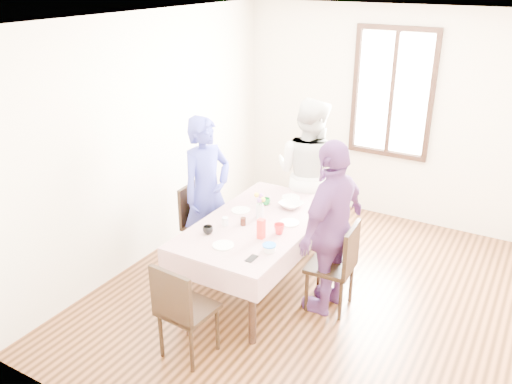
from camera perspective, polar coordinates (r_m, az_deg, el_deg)
ground at (r=5.59m, az=6.02°, el=-10.85°), size 4.50×4.50×0.00m
back_wall at (r=7.00m, az=14.22°, el=7.84°), size 4.00×0.00×4.00m
window_frame at (r=6.91m, az=14.42°, el=10.21°), size 1.02×0.06×1.62m
window_pane at (r=6.92m, az=14.44°, el=10.22°), size 0.90×0.02×1.50m
dining_table at (r=5.48m, az=0.26°, el=-6.80°), size 0.92×1.73×0.75m
tablecloth at (r=5.30m, az=0.27°, el=-3.24°), size 1.04×1.85×0.01m
chair_left at (r=5.93m, az=-5.40°, el=-3.57°), size 0.44×0.44×0.91m
chair_right at (r=5.20m, az=7.99°, el=-7.83°), size 0.45×0.45×0.91m
chair_far at (r=6.39m, az=5.58°, el=-1.53°), size 0.44×0.44×0.91m
chair_near at (r=4.61m, az=-7.30°, el=-12.30°), size 0.45×0.45×0.91m
person_left at (r=5.76m, az=-5.38°, el=-0.11°), size 0.56×0.71×1.70m
person_far at (r=6.21m, az=5.65°, el=2.01°), size 0.93×0.76×1.77m
person_right at (r=5.01m, az=8.02°, el=-3.80°), size 0.55×1.06×1.72m
mug_black at (r=5.07m, az=-5.18°, el=-4.07°), size 0.11×0.11×0.08m
mug_flag at (r=5.05m, az=2.50°, el=-3.97°), size 0.12×0.12×0.10m
mug_green at (r=5.66m, az=1.08°, el=-1.02°), size 0.11×0.11×0.07m
serving_bowl at (r=5.60m, az=3.77°, el=-1.38°), size 0.29×0.29×0.06m
juice_carton at (r=4.94m, az=0.55°, el=-3.97°), size 0.06×0.06×0.19m
butter_tub at (r=4.76m, az=1.43°, el=-6.06°), size 0.11×0.11×0.05m
jam_jar at (r=5.21m, az=-1.39°, el=-3.18°), size 0.06×0.06×0.08m
drinking_glass at (r=5.21m, az=-3.32°, el=-3.17°), size 0.06×0.06×0.09m
smartphone at (r=4.65m, az=-0.47°, el=-7.14°), size 0.07×0.13×0.01m
flower_vase at (r=5.34m, az=0.42°, el=-2.07°), size 0.07×0.07×0.15m
plate_left at (r=5.53m, az=-1.66°, el=-1.96°), size 0.20×0.20×0.01m
plate_right at (r=5.27m, az=3.60°, el=-3.29°), size 0.20×0.20×0.01m
plate_far at (r=5.84m, az=3.75°, el=-0.58°), size 0.20×0.20×0.01m
plate_near at (r=4.86m, az=-3.53°, el=-5.72°), size 0.20×0.20×0.01m
butter_lid at (r=4.75m, az=1.43°, el=-5.71°), size 0.12×0.12×0.01m
flower_bunch at (r=5.29m, az=0.42°, el=-0.85°), size 0.09×0.09×0.10m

